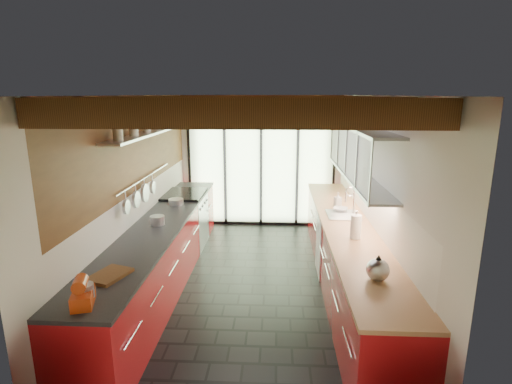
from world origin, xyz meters
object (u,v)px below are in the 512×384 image
kettle (378,268)px  stand_mixer (83,293)px  soap_bottle (338,199)px  paper_towel (356,227)px  bowl (340,209)px

kettle → stand_mixer: bearing=-166.9°
soap_bottle → stand_mixer: bearing=-129.0°
stand_mixer → soap_bottle: bearing=51.0°
kettle → soap_bottle: (0.00, 2.54, -0.01)m
stand_mixer → kettle: (2.54, 0.59, 0.01)m
paper_towel → soap_bottle: (0.00, 1.44, -0.04)m
stand_mixer → bowl: stand_mixer is taller
kettle → paper_towel: paper_towel is taller
kettle → soap_bottle: kettle is taller
stand_mixer → soap_bottle: (2.54, 3.14, 0.01)m
kettle → paper_towel: size_ratio=0.82×
paper_towel → soap_bottle: bearing=90.0°
kettle → bowl: (0.00, 2.27, -0.09)m
kettle → soap_bottle: bearing=90.0°
kettle → bowl: bearing=90.0°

